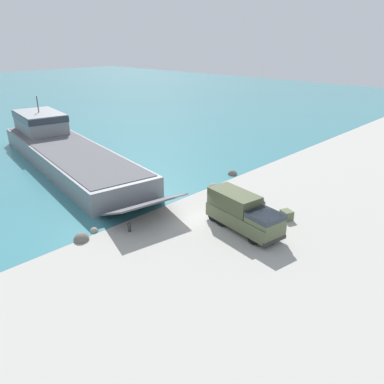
# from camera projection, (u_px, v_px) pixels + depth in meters

# --- Properties ---
(ground_plane) EXTENTS (240.00, 240.00, 0.00)m
(ground_plane) POSITION_uv_depth(u_px,v_px,m) (190.00, 220.00, 35.37)
(ground_plane) COLOR #A8A59E
(landing_craft) EXTENTS (13.97, 40.08, 7.86)m
(landing_craft) POSITION_uv_depth(u_px,v_px,m) (62.00, 148.00, 51.61)
(landing_craft) COLOR gray
(landing_craft) RESTS_ON ground_plane
(military_truck) EXTENTS (3.82, 7.95, 3.21)m
(military_truck) POSITION_uv_depth(u_px,v_px,m) (243.00, 212.00, 33.02)
(military_truck) COLOR #566042
(military_truck) RESTS_ON ground_plane
(soldier_on_ramp) EXTENTS (0.41, 0.50, 1.67)m
(soldier_on_ramp) POSITION_uv_depth(u_px,v_px,m) (263.00, 206.00, 35.95)
(soldier_on_ramp) COLOR #475638
(soldier_on_ramp) RESTS_ON ground_plane
(mooring_bollard) EXTENTS (0.36, 0.36, 0.88)m
(mooring_bollard) POSITION_uv_depth(u_px,v_px,m) (129.00, 227.00, 33.06)
(mooring_bollard) COLOR #333338
(mooring_bollard) RESTS_ON ground_plane
(cargo_crate) EXTENTS (1.22, 1.33, 0.90)m
(cargo_crate) POSITION_uv_depth(u_px,v_px,m) (287.00, 215.00, 35.32)
(cargo_crate) COLOR #566042
(cargo_crate) RESTS_ON ground_plane
(shoreline_rock_a) EXTENTS (1.18, 1.18, 1.18)m
(shoreline_rock_a) POSITION_uv_depth(u_px,v_px,m) (232.00, 174.00, 47.18)
(shoreline_rock_a) COLOR #66605B
(shoreline_rock_a) RESTS_ON ground_plane
(shoreline_rock_b) EXTENTS (1.32, 1.32, 1.32)m
(shoreline_rock_b) POSITION_uv_depth(u_px,v_px,m) (82.00, 240.00, 31.82)
(shoreline_rock_b) COLOR #66605B
(shoreline_rock_b) RESTS_ON ground_plane
(shoreline_rock_c) EXTENTS (1.36, 1.36, 1.36)m
(shoreline_rock_c) POSITION_uv_depth(u_px,v_px,m) (213.00, 189.00, 42.62)
(shoreline_rock_c) COLOR gray
(shoreline_rock_c) RESTS_ON ground_plane
(shoreline_rock_d) EXTENTS (0.75, 0.75, 0.75)m
(shoreline_rock_d) POSITION_uv_depth(u_px,v_px,m) (94.00, 231.00, 33.26)
(shoreline_rock_d) COLOR gray
(shoreline_rock_d) RESTS_ON ground_plane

